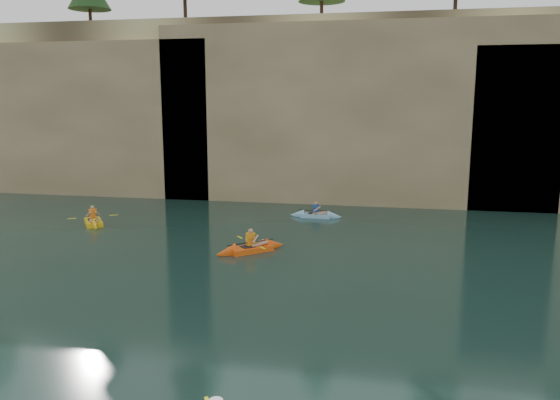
# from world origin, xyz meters

# --- Properties ---
(ground) EXTENTS (160.00, 160.00, 0.00)m
(ground) POSITION_xyz_m (0.00, 0.00, 0.00)
(ground) COLOR black
(ground) RESTS_ON ground
(cliff) EXTENTS (70.00, 16.00, 12.00)m
(cliff) POSITION_xyz_m (0.00, 30.00, 6.00)
(cliff) COLOR #C9B87B
(cliff) RESTS_ON ground
(cliff_slab_west) EXTENTS (26.00, 2.40, 10.56)m
(cliff_slab_west) POSITION_xyz_m (-20.00, 22.60, 5.28)
(cliff_slab_west) COLOR tan
(cliff_slab_west) RESTS_ON ground
(cliff_slab_center) EXTENTS (24.00, 2.40, 11.40)m
(cliff_slab_center) POSITION_xyz_m (2.00, 22.60, 5.70)
(cliff_slab_center) COLOR tan
(cliff_slab_center) RESTS_ON ground
(sea_cave_west) EXTENTS (4.50, 1.00, 4.00)m
(sea_cave_west) POSITION_xyz_m (-18.00, 21.95, 2.00)
(sea_cave_west) COLOR black
(sea_cave_west) RESTS_ON ground
(sea_cave_center) EXTENTS (3.50, 1.00, 3.20)m
(sea_cave_center) POSITION_xyz_m (-4.00, 21.95, 1.60)
(sea_cave_center) COLOR black
(sea_cave_center) RESTS_ON ground
(sea_cave_east) EXTENTS (5.00, 1.00, 4.50)m
(sea_cave_east) POSITION_xyz_m (10.00, 21.95, 2.25)
(sea_cave_east) COLOR black
(sea_cave_east) RESTS_ON ground
(kayaker_orange) EXTENTS (2.96, 2.81, 1.27)m
(kayaker_orange) POSITION_xyz_m (-1.34, 10.24, 0.16)
(kayaker_orange) COLOR #F9550F
(kayaker_orange) RESTS_ON ground
(kayaker_yellow) EXTENTS (2.40, 2.95, 1.26)m
(kayaker_yellow) POSITION_xyz_m (-10.71, 13.66, 0.16)
(kayaker_yellow) COLOR yellow
(kayaker_yellow) RESTS_ON ground
(kayaker_ltblue_mid) EXTENTS (2.91, 2.20, 1.10)m
(kayaker_ltblue_mid) POSITION_xyz_m (0.48, 17.72, 0.14)
(kayaker_ltblue_mid) COLOR #84BCDD
(kayaker_ltblue_mid) RESTS_ON ground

